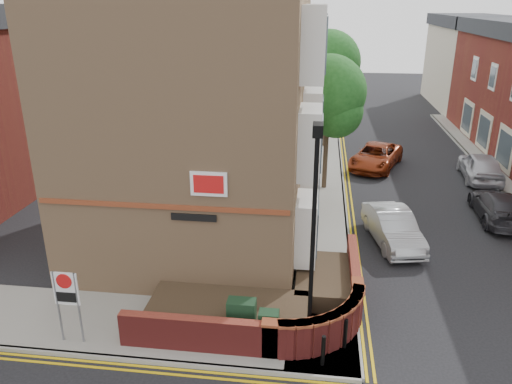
% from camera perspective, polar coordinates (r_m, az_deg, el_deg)
% --- Properties ---
extents(ground, '(120.00, 120.00, 0.00)m').
position_cam_1_polar(ground, '(13.94, -1.21, -19.86)').
color(ground, black).
rests_on(ground, ground).
extents(pavement_corner, '(13.00, 3.00, 0.12)m').
position_cam_1_polar(pavement_corner, '(15.82, -13.42, -14.58)').
color(pavement_corner, gray).
rests_on(pavement_corner, ground).
extents(pavement_main, '(2.00, 32.00, 0.12)m').
position_cam_1_polar(pavement_main, '(27.93, 7.76, 1.88)').
color(pavement_main, gray).
rests_on(pavement_main, ground).
extents(kerb_side, '(13.00, 0.15, 0.12)m').
position_cam_1_polar(kerb_side, '(14.72, -15.51, -17.86)').
color(kerb_side, gray).
rests_on(kerb_side, ground).
extents(kerb_main_near, '(0.15, 32.00, 0.12)m').
position_cam_1_polar(kerb_main_near, '(27.96, 9.81, 1.78)').
color(kerb_main_near, gray).
rests_on(kerb_main_near, ground).
extents(yellow_lines_side, '(13.00, 0.28, 0.01)m').
position_cam_1_polar(yellow_lines_side, '(14.58, -15.87, -18.62)').
color(yellow_lines_side, gold).
rests_on(yellow_lines_side, ground).
extents(yellow_lines_main, '(0.28, 32.00, 0.01)m').
position_cam_1_polar(yellow_lines_main, '(27.99, 10.32, 1.65)').
color(yellow_lines_main, gold).
rests_on(yellow_lines_main, ground).
extents(corner_building, '(8.95, 10.40, 13.60)m').
position_cam_1_polar(corner_building, '(19.17, -6.33, 12.21)').
color(corner_building, tan).
rests_on(corner_building, ground).
extents(garden_wall, '(6.80, 6.00, 1.20)m').
position_cam_1_polar(garden_wall, '(15.89, 0.17, -14.00)').
color(garden_wall, maroon).
rests_on(garden_wall, ground).
extents(lamppost, '(0.25, 0.50, 6.30)m').
position_cam_1_polar(lamppost, '(12.97, 6.52, -5.57)').
color(lamppost, black).
rests_on(lamppost, pavement_corner).
extents(utility_cabinet_large, '(0.80, 0.45, 1.20)m').
position_cam_1_polar(utility_cabinet_large, '(14.54, -1.65, -14.28)').
color(utility_cabinet_large, black).
rests_on(utility_cabinet_large, pavement_corner).
extents(utility_cabinet_small, '(0.55, 0.40, 1.10)m').
position_cam_1_polar(utility_cabinet_small, '(14.24, 1.45, -15.37)').
color(utility_cabinet_small, black).
rests_on(utility_cabinet_small, pavement_corner).
extents(bollard_near, '(0.11, 0.11, 0.90)m').
position_cam_1_polar(bollard_near, '(13.79, 7.69, -17.52)').
color(bollard_near, black).
rests_on(bollard_near, pavement_corner).
extents(bollard_far, '(0.11, 0.11, 0.90)m').
position_cam_1_polar(bollard_far, '(14.45, 10.17, -15.64)').
color(bollard_far, black).
rests_on(bollard_far, pavement_corner).
extents(zone_sign, '(0.72, 0.07, 2.20)m').
position_cam_1_polar(zone_sign, '(14.80, -20.85, -10.87)').
color(zone_sign, slate).
rests_on(zone_sign, pavement_corner).
extents(far_terrace_cream, '(5.40, 12.40, 8.00)m').
position_cam_1_polar(far_terrace_cream, '(50.35, 22.85, 13.65)').
color(far_terrace_cream, beige).
rests_on(far_terrace_cream, ground).
extents(tree_near, '(3.64, 3.65, 6.70)m').
position_cam_1_polar(tree_near, '(24.86, 8.28, 10.56)').
color(tree_near, '#382B1E').
rests_on(tree_near, pavement_main).
extents(tree_mid, '(4.03, 4.03, 7.42)m').
position_cam_1_polar(tree_mid, '(32.70, 8.24, 13.91)').
color(tree_mid, '#382B1E').
rests_on(tree_mid, pavement_main).
extents(tree_far, '(3.81, 3.81, 7.00)m').
position_cam_1_polar(tree_far, '(40.68, 8.16, 14.87)').
color(tree_far, '#382B1E').
rests_on(tree_far, pavement_main).
extents(traffic_light_assembly, '(0.20, 0.16, 4.20)m').
position_cam_1_polar(traffic_light_assembly, '(35.98, 8.66, 10.63)').
color(traffic_light_assembly, black).
rests_on(traffic_light_assembly, pavement_main).
extents(silver_car_near, '(2.26, 4.34, 1.36)m').
position_cam_1_polar(silver_car_near, '(20.64, 15.37, -3.92)').
color(silver_car_near, '#989C9F').
rests_on(silver_car_near, ground).
extents(red_car_main, '(3.78, 5.34, 1.35)m').
position_cam_1_polar(red_car_main, '(29.86, 13.54, 3.99)').
color(red_car_main, maroon).
rests_on(red_car_main, ground).
extents(grey_car_far, '(1.97, 4.48, 1.28)m').
position_cam_1_polar(grey_car_far, '(24.49, 25.96, -1.47)').
color(grey_car_far, '#2A292E').
rests_on(grey_car_far, ground).
extents(silver_car_far, '(2.10, 4.58, 1.52)m').
position_cam_1_polar(silver_car_far, '(29.59, 24.28, 2.70)').
color(silver_car_far, '#B6B7BF').
rests_on(silver_car_far, ground).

